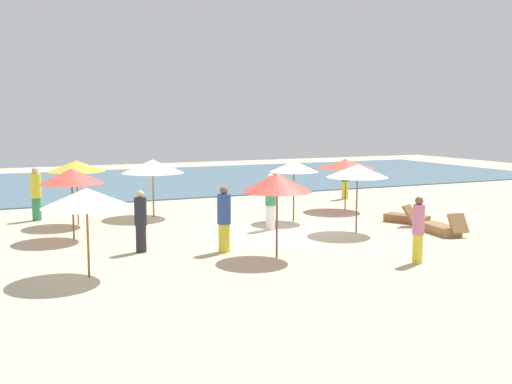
% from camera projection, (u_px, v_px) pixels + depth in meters
% --- Properties ---
extents(ground_plane, '(60.00, 60.00, 0.00)m').
position_uv_depth(ground_plane, '(282.00, 234.00, 18.98)').
color(ground_plane, beige).
extents(ocean_water, '(48.00, 16.00, 0.06)m').
position_uv_depth(ocean_water, '(148.00, 181.00, 34.33)').
color(ocean_water, '#476B7F').
rests_on(ocean_water, ground_plane).
extents(umbrella_0, '(1.91, 1.91, 2.15)m').
position_uv_depth(umbrella_0, '(72.00, 176.00, 17.98)').
color(umbrella_0, brown).
rests_on(umbrella_0, ground_plane).
extents(umbrella_1, '(1.96, 1.96, 2.19)m').
position_uv_depth(umbrella_1, '(357.00, 171.00, 19.02)').
color(umbrella_1, brown).
rests_on(umbrella_1, ground_plane).
extents(umbrella_2, '(1.90, 1.90, 2.21)m').
position_uv_depth(umbrella_2, '(76.00, 166.00, 20.36)').
color(umbrella_2, brown).
rests_on(umbrella_2, ground_plane).
extents(umbrella_3, '(1.84, 1.84, 2.25)m').
position_uv_depth(umbrella_3, '(277.00, 182.00, 15.59)').
color(umbrella_3, brown).
rests_on(umbrella_3, ground_plane).
extents(umbrella_4, '(1.73, 1.73, 2.15)m').
position_uv_depth(umbrella_4, '(294.00, 167.00, 21.10)').
color(umbrella_4, brown).
rests_on(umbrella_4, ground_plane).
extents(umbrella_6, '(2.04, 2.04, 2.08)m').
position_uv_depth(umbrella_6, '(86.00, 198.00, 13.67)').
color(umbrella_6, brown).
rests_on(umbrella_6, ground_plane).
extents(umbrella_7, '(2.29, 2.29, 2.13)m').
position_uv_depth(umbrella_7, '(153.00, 166.00, 22.02)').
color(umbrella_7, olive).
rests_on(umbrella_7, ground_plane).
extents(umbrella_8, '(2.22, 2.22, 2.01)m').
position_uv_depth(umbrella_8, '(346.00, 164.00, 23.64)').
color(umbrella_8, brown).
rests_on(umbrella_8, ground_plane).
extents(lounger_2, '(1.31, 1.74, 0.72)m').
position_uv_depth(lounger_2, '(407.00, 218.00, 20.95)').
color(lounger_2, brown).
rests_on(lounger_2, ground_plane).
extents(lounger_3, '(0.79, 1.71, 0.73)m').
position_uv_depth(lounger_3, '(442.00, 229.00, 18.99)').
color(lounger_3, olive).
rests_on(lounger_3, ground_plane).
extents(person_0, '(0.53, 0.53, 1.81)m').
position_uv_depth(person_0, '(224.00, 219.00, 16.38)').
color(person_0, yellow).
rests_on(person_0, ground_plane).
extents(person_1, '(0.47, 0.47, 1.85)m').
position_uv_depth(person_1, '(270.00, 201.00, 19.66)').
color(person_1, white).
rests_on(person_1, ground_plane).
extents(person_2, '(0.43, 0.43, 1.91)m').
position_uv_depth(person_2, '(36.00, 194.00, 21.38)').
color(person_2, '#338C59').
rests_on(person_2, ground_plane).
extents(person_3, '(0.46, 0.46, 1.71)m').
position_uv_depth(person_3, '(141.00, 221.00, 16.36)').
color(person_3, '#26262D').
rests_on(person_3, ground_plane).
extents(person_4, '(0.47, 0.47, 1.83)m').
position_uv_depth(person_4, '(345.00, 179.00, 27.01)').
color(person_4, yellow).
rests_on(person_4, ground_plane).
extents(person_5, '(0.41, 0.41, 1.70)m').
position_uv_depth(person_5, '(418.00, 229.00, 15.12)').
color(person_5, yellow).
rests_on(person_5, ground_plane).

